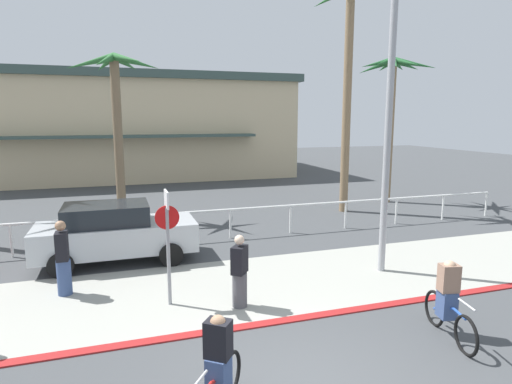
% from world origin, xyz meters
% --- Properties ---
extents(ground_plane, '(80.00, 80.00, 0.00)m').
position_xyz_m(ground_plane, '(0.00, 10.00, 0.00)').
color(ground_plane, '#424447').
extents(sidewalk_strip, '(44.00, 4.00, 0.02)m').
position_xyz_m(sidewalk_strip, '(0.00, 4.20, 0.01)').
color(sidewalk_strip, '#9E9E93').
rests_on(sidewalk_strip, ground).
extents(curb_paint, '(44.00, 0.24, 0.03)m').
position_xyz_m(curb_paint, '(0.00, 2.20, 0.01)').
color(curb_paint, maroon).
rests_on(curb_paint, ground).
extents(building_backdrop, '(23.06, 13.15, 6.97)m').
position_xyz_m(building_backdrop, '(-1.82, 27.86, 3.50)').
color(building_backdrop, beige).
rests_on(building_backdrop, ground).
extents(rail_fence, '(24.51, 0.08, 1.04)m').
position_xyz_m(rail_fence, '(0.00, 8.50, 0.84)').
color(rail_fence, white).
rests_on(rail_fence, ground).
extents(stop_sign_bike_lane, '(0.52, 0.56, 2.56)m').
position_xyz_m(stop_sign_bike_lane, '(-1.52, 3.71, 1.68)').
color(stop_sign_bike_lane, gray).
rests_on(stop_sign_bike_lane, ground).
extents(streetlight_curb, '(0.24, 2.54, 7.50)m').
position_xyz_m(streetlight_curb, '(4.16, 3.89, 4.28)').
color(streetlight_curb, '#9EA0A5').
rests_on(streetlight_curb, ground).
extents(palm_tree_2, '(3.54, 3.35, 6.56)m').
position_xyz_m(palm_tree_2, '(-2.33, 12.73, 4.86)').
color(palm_tree_2, '#756047').
rests_on(palm_tree_2, ground).
extents(palm_tree_3, '(3.08, 3.29, 9.49)m').
position_xyz_m(palm_tree_3, '(6.93, 11.19, 6.70)').
color(palm_tree_3, '#846B4C').
rests_on(palm_tree_3, ground).
extents(palm_tree_4, '(3.05, 3.28, 6.90)m').
position_xyz_m(palm_tree_4, '(10.12, 12.48, 5.39)').
color(palm_tree_4, '#846B4C').
rests_on(palm_tree_4, ground).
extents(car_silver_1, '(4.40, 2.02, 1.69)m').
position_xyz_m(car_silver_1, '(-2.64, 7.15, 0.87)').
color(car_silver_1, '#B2B7BC').
rests_on(car_silver_1, ground).
extents(cyclist_red_0, '(1.14, 1.49, 1.50)m').
position_xyz_m(cyclist_red_0, '(-1.33, -0.16, 0.69)').
color(cyclist_red_0, black).
rests_on(cyclist_red_0, ground).
extents(cyclist_blue_1, '(0.45, 1.79, 1.50)m').
position_xyz_m(cyclist_blue_1, '(3.29, 0.70, 0.69)').
color(cyclist_blue_1, black).
rests_on(cyclist_blue_1, ground).
extents(pedestrian_0, '(0.32, 0.40, 1.78)m').
position_xyz_m(pedestrian_0, '(-3.77, 5.00, 0.83)').
color(pedestrian_0, '#384C7A').
rests_on(pedestrian_0, ground).
extents(pedestrian_1, '(0.45, 0.48, 1.63)m').
position_xyz_m(pedestrian_1, '(-0.09, 3.12, 0.75)').
color(pedestrian_1, '#4C4C51').
rests_on(pedestrian_1, ground).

